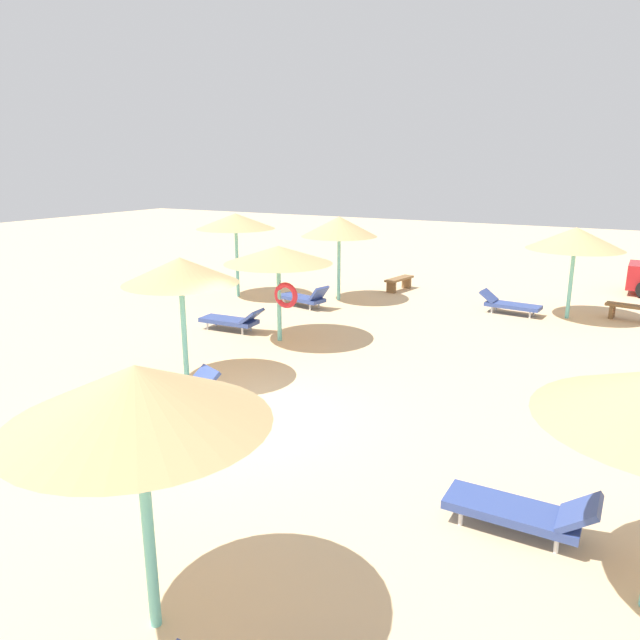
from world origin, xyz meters
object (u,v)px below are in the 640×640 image
Objects in this scene: parasol_4 at (576,239)px; parasol_7 at (236,221)px; lounger_2 at (233,320)px; lounger_3 at (523,511)px; parasol_0 at (339,227)px; bench_0 at (632,310)px; parasol_1 at (180,271)px; lounger_4 at (509,304)px; lounger_1 at (173,396)px; parasol_2 at (278,256)px; lounger_0 at (304,298)px; bench_1 at (399,281)px; parasol_5 at (137,396)px.

parasol_7 is (-10.89, -2.39, 0.22)m from parasol_4.
lounger_2 is 1.01× the size of lounger_3.
parasol_0 is 1.89× the size of bench_0.
lounger_2 is (-1.54, 3.75, -2.15)m from parasol_1.
lounger_2 is 0.99× the size of lounger_4.
lounger_2 is 1.25× the size of bench_0.
parasol_7 is 1.57× the size of lounger_3.
parasol_0 is 1.47× the size of lounger_1.
parasol_0 is 6.18m from lounger_4.
parasol_4 is 2.79m from lounger_4.
lounger_4 is (4.85, 6.03, -2.01)m from parasol_2.
parasol_2 is at bearing -69.57° from lounger_0.
parasol_0 reaches higher than lounger_4.
parasol_4 is at bearing 62.95° from lounger_1.
bench_0 is at bearing 85.87° from lounger_3.
parasol_0 is at bearing 94.45° from parasol_1.
lounger_0 is at bearing 132.89° from lounger_3.
bench_1 is (0.61, 11.30, -2.12)m from parasol_1.
bench_0 is (8.50, 10.52, -2.12)m from parasol_1.
lounger_0 is (-1.20, 7.25, -2.14)m from parasol_1.
parasol_4 is 1.48× the size of lounger_2.
lounger_1 is 14.16m from bench_0.
lounger_2 is 1.24× the size of bench_1.
lounger_0 is at bearing -159.11° from lounger_4.
lounger_0 is 0.98× the size of lounger_1.
bench_0 is at bearing 57.69° from lounger_1.
parasol_1 is 8.60m from parasol_7.
parasol_2 is 1.52× the size of lounger_3.
lounger_2 is at bearing -145.99° from bench_0.
bench_1 is (-3.93, 16.99, -2.22)m from parasol_5.
parasol_4 is 0.96× the size of parasol_7.
parasol_5 reaches higher than parasol_1.
lounger_0 is 8.95m from lounger_1.
lounger_2 is at bearing -55.44° from parasol_7.
lounger_3 is 15.20m from bench_1.
bench_1 is at bearing 174.36° from bench_0.
parasol_5 is 1.51× the size of lounger_3.
lounger_2 reaches higher than lounger_4.
bench_0 is at bearing 13.29° from parasol_7.
bench_0 is at bearing 76.26° from parasol_5.
lounger_2 is at bearing -95.50° from lounger_0.
parasol_7 is at bearing -141.62° from bench_1.
parasol_4 is 1.47× the size of lounger_4.
parasol_0 is 2.77m from lounger_0.
parasol_4 is 2.83m from bench_0.
parasol_1 is 11.99m from parasol_4.
parasol_0 is at bearing 99.25° from parasol_2.
parasol_5 reaches higher than lounger_3.
parasol_4 is at bearing 81.98° from parasol_5.
lounger_2 is at bearing 112.34° from parasol_1.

